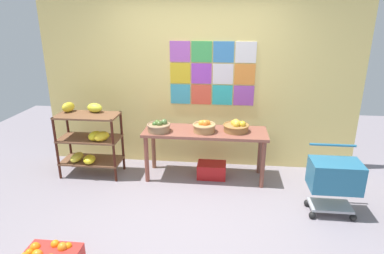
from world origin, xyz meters
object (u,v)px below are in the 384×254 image
(fruit_basket_centre, at_px, (204,127))
(produce_crate_under_table, at_px, (212,170))
(display_table, at_px, (205,137))
(banana_shelf_unit, at_px, (89,137))
(shopping_cart, at_px, (334,178))
(fruit_basket_back_right, at_px, (159,126))
(fruit_basket_back_left, at_px, (236,126))

(fruit_basket_centre, height_order, produce_crate_under_table, fruit_basket_centre)
(display_table, height_order, produce_crate_under_table, display_table)
(banana_shelf_unit, xyz_separation_m, produce_crate_under_table, (1.75, 0.10, -0.47))
(fruit_basket_centre, height_order, shopping_cart, fruit_basket_centre)
(fruit_basket_back_right, xyz_separation_m, shopping_cart, (2.17, -0.66, -0.32))
(banana_shelf_unit, xyz_separation_m, display_table, (1.65, 0.09, 0.04))
(display_table, distance_m, fruit_basket_back_right, 0.66)
(fruit_basket_back_left, bearing_deg, display_table, -177.48)
(display_table, height_order, fruit_basket_back_left, fruit_basket_back_left)
(display_table, xyz_separation_m, fruit_basket_centre, (-0.01, -0.05, 0.17))
(banana_shelf_unit, relative_size, fruit_basket_back_right, 3.25)
(fruit_basket_centre, xyz_separation_m, shopping_cart, (1.55, -0.71, -0.32))
(display_table, distance_m, fruit_basket_back_left, 0.46)
(fruit_basket_back_right, bearing_deg, display_table, 9.21)
(fruit_basket_centre, distance_m, shopping_cart, 1.74)
(display_table, relative_size, shopping_cart, 2.13)
(display_table, relative_size, produce_crate_under_table, 4.19)
(fruit_basket_centre, relative_size, produce_crate_under_table, 0.78)
(display_table, relative_size, fruit_basket_centre, 5.35)
(fruit_basket_back_right, bearing_deg, shopping_cart, -16.84)
(fruit_basket_back_left, bearing_deg, banana_shelf_unit, -176.99)
(banana_shelf_unit, height_order, display_table, banana_shelf_unit)
(fruit_basket_centre, distance_m, fruit_basket_back_left, 0.44)
(fruit_basket_back_left, xyz_separation_m, shopping_cart, (1.12, -0.78, -0.32))
(banana_shelf_unit, bearing_deg, produce_crate_under_table, 3.21)
(fruit_basket_centre, bearing_deg, fruit_basket_back_right, -174.95)
(banana_shelf_unit, relative_size, fruit_basket_centre, 3.31)
(display_table, bearing_deg, banana_shelf_unit, -176.86)
(display_table, bearing_deg, fruit_basket_back_left, 2.52)
(fruit_basket_back_left, relative_size, produce_crate_under_table, 0.87)
(fruit_basket_back_right, height_order, shopping_cart, fruit_basket_back_right)
(fruit_basket_back_right, relative_size, fruit_basket_back_left, 0.91)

